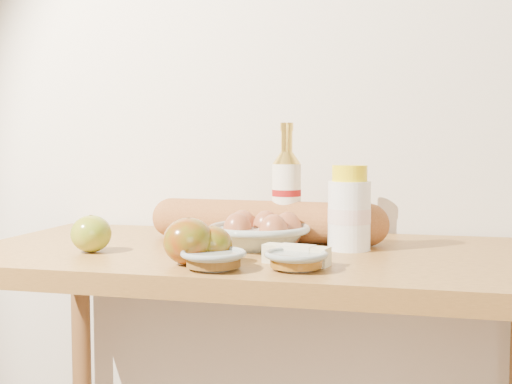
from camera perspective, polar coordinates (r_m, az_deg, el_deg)
back_wall at (r=1.64m, az=3.05°, el=10.73°), size 3.50×0.02×2.60m
table at (r=1.35m, az=0.31°, el=-10.29°), size 1.20×0.60×0.90m
bourbon_bottle at (r=1.41m, az=2.73°, el=-0.14°), size 0.07×0.07×0.26m
cream_bottle at (r=1.32m, az=8.29°, el=-1.67°), size 0.11×0.11×0.17m
egg_bowl at (r=1.33m, az=0.35°, el=-3.68°), size 0.24×0.24×0.07m
baguette at (r=1.42m, az=0.84°, el=-2.58°), size 0.55×0.12×0.09m
apple_yellowgreen at (r=1.32m, az=-14.44°, el=-3.61°), size 0.09×0.09×0.07m
apple_redgreen_front at (r=1.15m, az=-6.02°, el=-4.37°), size 0.11×0.11×0.08m
apple_redgreen_right at (r=1.16m, az=-3.93°, el=-4.69°), size 0.08×0.08×0.07m
sugar_bowl at (r=1.11m, az=-3.79°, el=-5.99°), size 0.12×0.12×0.03m
syrup_bowl at (r=1.11m, az=3.59°, el=-6.06°), size 0.14×0.14×0.03m
butter_stick at (r=1.16m, az=3.59°, el=-5.61°), size 0.13×0.06×0.04m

